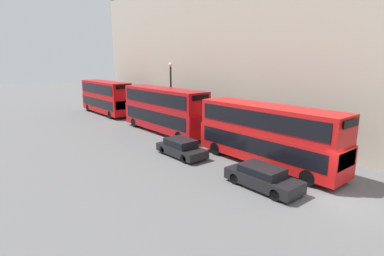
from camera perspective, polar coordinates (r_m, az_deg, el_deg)
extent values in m
plane|color=#5B5B5B|center=(17.74, 26.87, -12.50)|extent=(200.00, 200.00, 0.00)
cube|color=red|center=(21.43, 13.96, -3.35)|extent=(2.55, 10.89, 2.01)
cube|color=red|center=(21.00, 14.24, 1.71)|extent=(2.50, 10.67, 1.84)
cube|color=black|center=(21.37, 13.99, -2.72)|extent=(2.59, 10.02, 1.13)
cube|color=black|center=(20.98, 14.25, 1.96)|extent=(2.59, 10.02, 1.11)
cube|color=black|center=(18.78, 27.40, -5.44)|extent=(2.17, 0.06, 1.00)
cube|color=black|center=(18.29, 28.06, 0.77)|extent=(1.78, 0.06, 0.44)
cylinder|color=black|center=(18.84, 21.21, -8.84)|extent=(0.30, 1.00, 1.00)
cylinder|color=black|center=(20.74, 24.31, -7.15)|extent=(0.30, 1.00, 1.00)
cylinder|color=black|center=(23.28, 4.57, -3.91)|extent=(0.30, 1.00, 1.00)
cylinder|color=black|center=(24.84, 8.32, -2.94)|extent=(0.30, 1.00, 1.00)
cube|color=#A80F14|center=(30.40, -5.40, 1.86)|extent=(2.55, 11.40, 2.20)
cube|color=#A80F14|center=(30.08, -5.48, 5.72)|extent=(2.50, 11.17, 1.92)
cube|color=black|center=(30.35, -5.41, 2.35)|extent=(2.59, 10.49, 1.23)
cube|color=black|center=(30.07, -5.48, 5.91)|extent=(2.59, 10.49, 1.15)
cube|color=black|center=(25.90, 1.65, 1.00)|extent=(2.17, 0.06, 1.10)
cube|color=black|center=(25.54, 1.68, 5.84)|extent=(1.78, 0.06, 0.46)
cylinder|color=black|center=(26.71, -2.41, -1.70)|extent=(0.30, 1.00, 1.00)
cylinder|color=black|center=(28.08, 1.26, -0.98)|extent=(0.30, 1.00, 1.00)
cylinder|color=black|center=(33.46, -10.91, 1.03)|extent=(0.30, 1.00, 1.00)
cylinder|color=black|center=(34.57, -7.64, 1.52)|extent=(0.30, 1.00, 1.00)
cube|color=#B20C0F|center=(42.56, -16.05, 4.45)|extent=(2.55, 10.62, 2.07)
cube|color=#B20C0F|center=(42.33, -16.21, 7.17)|extent=(2.50, 10.40, 2.00)
cube|color=black|center=(42.53, -16.07, 4.78)|extent=(2.59, 9.77, 1.16)
cube|color=black|center=(42.32, -16.22, 7.31)|extent=(2.59, 9.77, 1.20)
cube|color=black|center=(37.76, -12.85, 4.26)|extent=(2.17, 0.06, 1.04)
cube|color=black|center=(37.51, -13.02, 7.62)|extent=(1.78, 0.06, 0.48)
cylinder|color=black|center=(38.89, -15.28, 2.43)|extent=(0.30, 1.00, 1.00)
cylinder|color=black|center=(39.85, -12.34, 2.82)|extent=(0.30, 1.00, 1.00)
cylinder|color=black|center=(45.68, -19.15, 3.65)|extent=(0.30, 1.00, 1.00)
cylinder|color=black|center=(46.50, -16.55, 3.97)|extent=(0.30, 1.00, 1.00)
cube|color=black|center=(17.78, 13.34, -9.57)|extent=(1.77, 4.44, 0.66)
cube|color=black|center=(17.64, 13.15, -7.79)|extent=(1.56, 2.44, 0.46)
cube|color=black|center=(17.63, 13.15, -7.72)|extent=(1.60, 2.32, 0.30)
cylinder|color=black|center=(16.51, 15.63, -12.20)|extent=(0.22, 0.64, 0.64)
cylinder|color=black|center=(17.72, 18.58, -10.64)|extent=(0.22, 0.64, 0.64)
cylinder|color=black|center=(18.12, 8.18, -9.55)|extent=(0.22, 0.64, 0.64)
cylinder|color=black|center=(19.23, 11.34, -8.34)|extent=(0.22, 0.64, 0.64)
cube|color=black|center=(22.89, -2.02, -4.24)|extent=(1.82, 4.28, 0.59)
cube|color=black|center=(22.81, -2.20, -2.80)|extent=(1.61, 2.35, 0.56)
cube|color=black|center=(22.80, -2.20, -2.73)|extent=(1.64, 2.24, 0.36)
cylinder|color=black|center=(21.44, -1.49, -5.86)|extent=(0.22, 0.64, 0.64)
cylinder|color=black|center=(22.41, 1.76, -5.02)|extent=(0.22, 0.64, 0.64)
cylinder|color=black|center=(23.56, -5.61, -4.19)|extent=(0.22, 0.64, 0.64)
cylinder|color=black|center=(24.44, -2.48, -3.51)|extent=(0.22, 0.64, 0.64)
cylinder|color=black|center=(31.87, -4.02, 5.68)|extent=(0.18, 0.18, 6.52)
sphere|color=beige|center=(31.63, -4.11, 11.95)|extent=(0.44, 0.44, 0.44)
cylinder|color=#334C6B|center=(40.27, -10.00, 3.28)|extent=(0.36, 0.36, 1.36)
sphere|color=tan|center=(40.15, -10.05, 4.40)|extent=(0.22, 0.22, 0.22)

